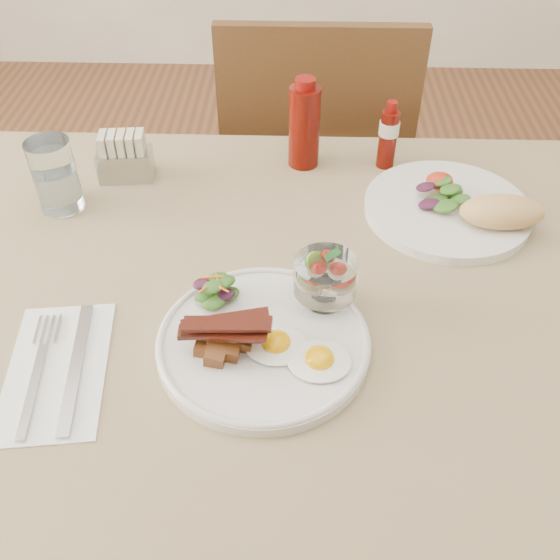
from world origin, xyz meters
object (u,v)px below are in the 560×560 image
at_px(chair_far, 313,173).
at_px(sugar_caddy, 125,159).
at_px(second_plate, 460,208).
at_px(main_plate, 263,343).
at_px(hot_sauce_bottle, 388,136).
at_px(table, 320,332).
at_px(ketchup_bottle, 304,126).
at_px(water_glass, 56,179).
at_px(fruit_cup, 325,277).

xyz_separation_m(chair_far, sugar_caddy, (-0.34, -0.38, 0.27)).
xyz_separation_m(second_plate, sugar_caddy, (-0.57, 0.10, 0.02)).
bearing_deg(main_plate, hot_sauce_bottle, 66.10).
relative_size(table, chair_far, 1.43).
distance_m(ketchup_bottle, hot_sauce_bottle, 0.15).
height_order(chair_far, second_plate, chair_far).
relative_size(chair_far, second_plate, 3.32).
relative_size(sugar_caddy, water_glass, 0.81).
relative_size(second_plate, hot_sauce_bottle, 2.22).
xyz_separation_m(ketchup_bottle, sugar_caddy, (-0.31, -0.06, -0.04)).
xyz_separation_m(fruit_cup, second_plate, (0.23, 0.23, -0.05)).
xyz_separation_m(main_plate, sugar_caddy, (-0.26, 0.40, 0.03)).
bearing_deg(sugar_caddy, second_plate, -15.67).
height_order(ketchup_bottle, hot_sauce_bottle, ketchup_bottle).
height_order(sugar_caddy, water_glass, water_glass).
height_order(fruit_cup, water_glass, water_glass).
bearing_deg(chair_far, ketchup_bottle, -95.24).
relative_size(chair_far, fruit_cup, 10.68).
relative_size(table, main_plate, 4.75).
xyz_separation_m(main_plate, second_plate, (0.31, 0.30, 0.01)).
relative_size(main_plate, fruit_cup, 3.22).
distance_m(hot_sauce_bottle, water_glass, 0.57).
bearing_deg(table, second_plate, 38.87).
distance_m(chair_far, second_plate, 0.59).
bearing_deg(hot_sauce_bottle, ketchup_bottle, 179.19).
relative_size(hot_sauce_bottle, sugar_caddy, 1.27).
relative_size(fruit_cup, sugar_caddy, 0.87).
bearing_deg(second_plate, sugar_caddy, 169.93).
xyz_separation_m(main_plate, water_glass, (-0.35, 0.31, 0.05)).
bearing_deg(ketchup_bottle, fruit_cup, -85.53).
height_order(main_plate, water_glass, water_glass).
bearing_deg(main_plate, table, 54.63).
bearing_deg(chair_far, water_glass, -132.69).
distance_m(main_plate, ketchup_bottle, 0.46).
distance_m(fruit_cup, hot_sauce_bottle, 0.40).
relative_size(hot_sauce_bottle, water_glass, 1.03).
height_order(second_plate, water_glass, water_glass).
height_order(table, main_plate, main_plate).
height_order(table, sugar_caddy, sugar_caddy).
bearing_deg(table, fruit_cup, -89.41).
height_order(fruit_cup, sugar_caddy, fruit_cup).
bearing_deg(ketchup_bottle, water_glass, -159.86).
bearing_deg(sugar_caddy, main_plate, -61.96).
bearing_deg(chair_far, table, -90.00).
relative_size(chair_far, water_glass, 7.61).
xyz_separation_m(table, ketchup_bottle, (-0.03, 0.34, 0.17)).
height_order(fruit_cup, ketchup_bottle, ketchup_bottle).
bearing_deg(water_glass, main_plate, -40.73).
bearing_deg(sugar_caddy, ketchup_bottle, 4.57).
xyz_separation_m(chair_far, fruit_cup, (0.00, -0.71, 0.29)).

